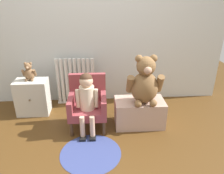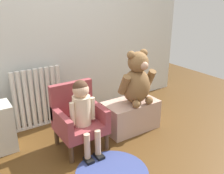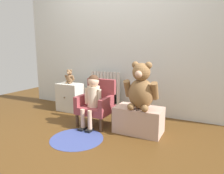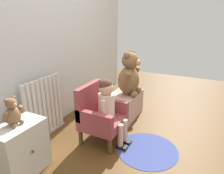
% 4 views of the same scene
% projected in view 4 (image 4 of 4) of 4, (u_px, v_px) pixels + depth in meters
% --- Properties ---
extents(ground_plane, '(6.00, 6.00, 0.00)m').
position_uv_depth(ground_plane, '(136.00, 147.00, 2.11)').
color(ground_plane, '#503315').
extents(back_wall, '(3.80, 0.05, 2.40)m').
position_uv_depth(back_wall, '(43.00, 27.00, 2.20)').
color(back_wall, silver).
rests_on(back_wall, ground_plane).
extents(radiator, '(0.56, 0.05, 0.68)m').
position_uv_depth(radiator, '(44.00, 108.00, 2.24)').
color(radiator, silver).
rests_on(radiator, ground_plane).
extents(small_dresser, '(0.42, 0.28, 0.47)m').
position_uv_depth(small_dresser, '(21.00, 149.00, 1.69)').
color(small_dresser, beige).
rests_on(small_dresser, ground_plane).
extents(child_armchair, '(0.44, 0.41, 0.63)m').
position_uv_depth(child_armchair, '(100.00, 114.00, 2.16)').
color(child_armchair, brown).
rests_on(child_armchair, ground_plane).
extents(child_figure, '(0.25, 0.35, 0.71)m').
position_uv_depth(child_figure, '(108.00, 103.00, 2.06)').
color(child_figure, beige).
rests_on(child_figure, ground_plane).
extents(low_bench, '(0.59, 0.34, 0.33)m').
position_uv_depth(low_bench, '(124.00, 105.00, 2.72)').
color(low_bench, tan).
rests_on(low_bench, ground_plane).
extents(large_teddy_bear, '(0.42, 0.29, 0.58)m').
position_uv_depth(large_teddy_bear, '(129.00, 76.00, 2.59)').
color(large_teddy_bear, brown).
rests_on(large_teddy_bear, low_bench).
extents(small_teddy_bear, '(0.17, 0.12, 0.24)m').
position_uv_depth(small_teddy_bear, '(13.00, 113.00, 1.59)').
color(small_teddy_bear, brown).
rests_on(small_teddy_bear, small_dresser).
extents(floor_rug, '(0.63, 0.63, 0.01)m').
position_uv_depth(floor_rug, '(147.00, 149.00, 2.07)').
color(floor_rug, '#36427E').
rests_on(floor_rug, ground_plane).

